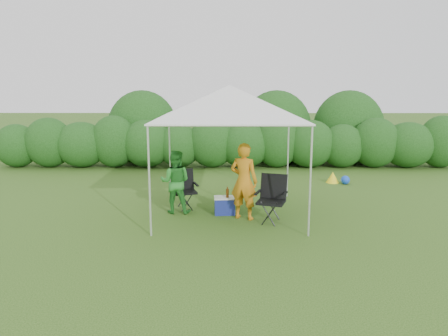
{
  "coord_description": "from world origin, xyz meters",
  "views": [
    {
      "loc": [
        -0.07,
        -8.93,
        2.85
      ],
      "look_at": [
        -0.11,
        0.4,
        1.05
      ],
      "focal_mm": 35.0,
      "sensor_mm": 36.0,
      "label": 1
    }
  ],
  "objects_px": {
    "canopy": "(229,102)",
    "chair_right": "(272,195)",
    "chair_left": "(184,186)",
    "man": "(244,181)",
    "woman": "(175,182)",
    "cooler": "(225,205)"
  },
  "relations": [
    {
      "from": "cooler",
      "to": "chair_right",
      "type": "bearing_deg",
      "value": -30.17
    },
    {
      "from": "man",
      "to": "woman",
      "type": "xyz_separation_m",
      "value": [
        -1.51,
        0.45,
        -0.12
      ]
    },
    {
      "from": "chair_right",
      "to": "cooler",
      "type": "bearing_deg",
      "value": 171.05
    },
    {
      "from": "canopy",
      "to": "chair_right",
      "type": "xyz_separation_m",
      "value": [
        0.9,
        -0.57,
        -1.9
      ]
    },
    {
      "from": "chair_left",
      "to": "woman",
      "type": "relative_size",
      "value": 0.64
    },
    {
      "from": "canopy",
      "to": "man",
      "type": "relative_size",
      "value": 1.88
    },
    {
      "from": "chair_left",
      "to": "man",
      "type": "distance_m",
      "value": 1.62
    },
    {
      "from": "canopy",
      "to": "chair_right",
      "type": "distance_m",
      "value": 2.18
    },
    {
      "from": "man",
      "to": "cooler",
      "type": "bearing_deg",
      "value": -16.75
    },
    {
      "from": "chair_right",
      "to": "cooler",
      "type": "height_order",
      "value": "chair_right"
    },
    {
      "from": "canopy",
      "to": "woman",
      "type": "xyz_separation_m",
      "value": [
        -1.2,
        0.05,
        -1.76
      ]
    },
    {
      "from": "man",
      "to": "cooler",
      "type": "xyz_separation_m",
      "value": [
        -0.41,
        0.34,
        -0.63
      ]
    },
    {
      "from": "chair_right",
      "to": "man",
      "type": "bearing_deg",
      "value": -177.8
    },
    {
      "from": "woman",
      "to": "cooler",
      "type": "bearing_deg",
      "value": 178.65
    },
    {
      "from": "canopy",
      "to": "man",
      "type": "bearing_deg",
      "value": -52.52
    },
    {
      "from": "chair_left",
      "to": "man",
      "type": "height_order",
      "value": "man"
    },
    {
      "from": "chair_left",
      "to": "chair_right",
      "type": "bearing_deg",
      "value": -45.02
    },
    {
      "from": "chair_left",
      "to": "woman",
      "type": "xyz_separation_m",
      "value": [
        -0.16,
        -0.39,
        0.2
      ]
    },
    {
      "from": "canopy",
      "to": "chair_right",
      "type": "relative_size",
      "value": 3.13
    },
    {
      "from": "canopy",
      "to": "man",
      "type": "height_order",
      "value": "canopy"
    },
    {
      "from": "man",
      "to": "chair_left",
      "type": "bearing_deg",
      "value": -8.61
    },
    {
      "from": "canopy",
      "to": "woman",
      "type": "distance_m",
      "value": 2.13
    }
  ]
}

